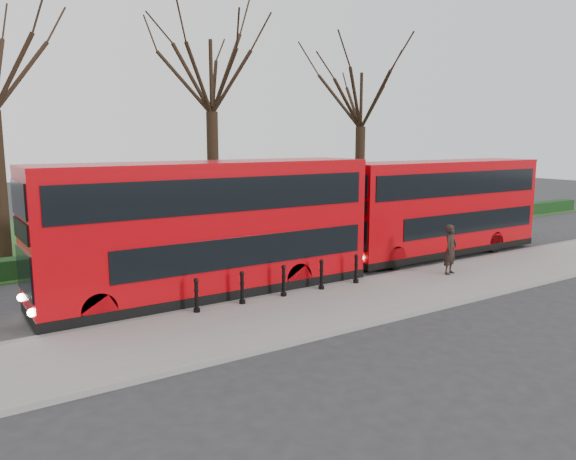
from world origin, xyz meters
TOP-DOWN VIEW (x-y plane):
  - ground at (0.00, 0.00)m, footprint 120.00×120.00m
  - pavement at (0.00, -3.00)m, footprint 60.00×4.00m
  - kerb at (0.00, -1.00)m, footprint 60.00×0.25m
  - grass_verge at (0.00, 15.00)m, footprint 60.00×18.00m
  - hedge at (0.00, 6.80)m, footprint 60.00×0.90m
  - yellow_line_outer at (0.00, -0.70)m, footprint 60.00×0.10m
  - yellow_line_inner at (0.00, -0.50)m, footprint 60.00×0.10m
  - tree_mid at (2.00, 10.00)m, footprint 7.79×7.79m
  - tree_right at (12.00, 10.00)m, footprint 7.04×7.04m
  - bollard_row at (-1.05, -1.35)m, footprint 6.44×0.15m
  - bus_lead at (-2.89, 0.41)m, footprint 11.50×2.64m
  - bus_rear at (9.02, 0.93)m, footprint 10.85×2.49m
  - pedestrian at (6.00, -2.33)m, footprint 0.81×0.65m

SIDE VIEW (x-z plane):
  - ground at x=0.00m, z-range 0.00..0.00m
  - yellow_line_outer at x=0.00m, z-range 0.00..0.01m
  - yellow_line_inner at x=0.00m, z-range 0.00..0.01m
  - grass_verge at x=0.00m, z-range 0.00..0.06m
  - pavement at x=0.00m, z-range 0.00..0.15m
  - kerb at x=0.00m, z-range -0.01..0.15m
  - hedge at x=0.00m, z-range 0.00..0.80m
  - bollard_row at x=-1.05m, z-range 0.15..1.15m
  - pedestrian at x=6.00m, z-range 0.15..2.08m
  - bus_rear at x=9.02m, z-range 0.02..4.33m
  - bus_lead at x=-2.89m, z-range 0.02..4.59m
  - tree_right at x=12.00m, z-range 2.49..13.49m
  - tree_mid at x=2.00m, z-range 2.76..14.93m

